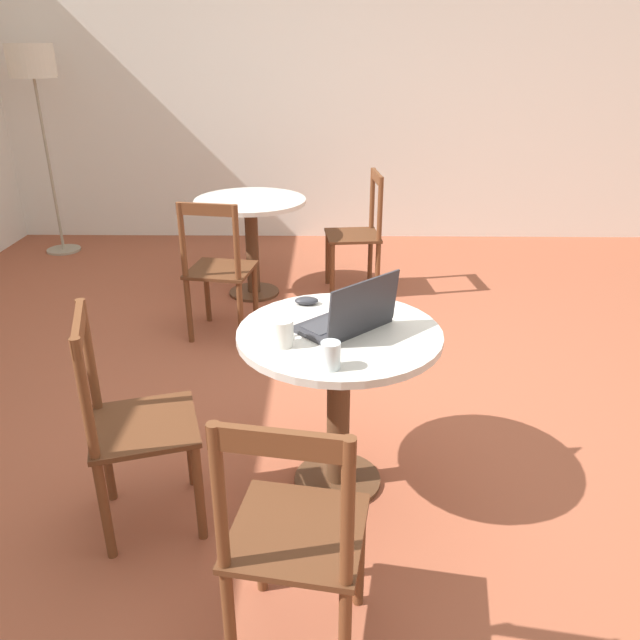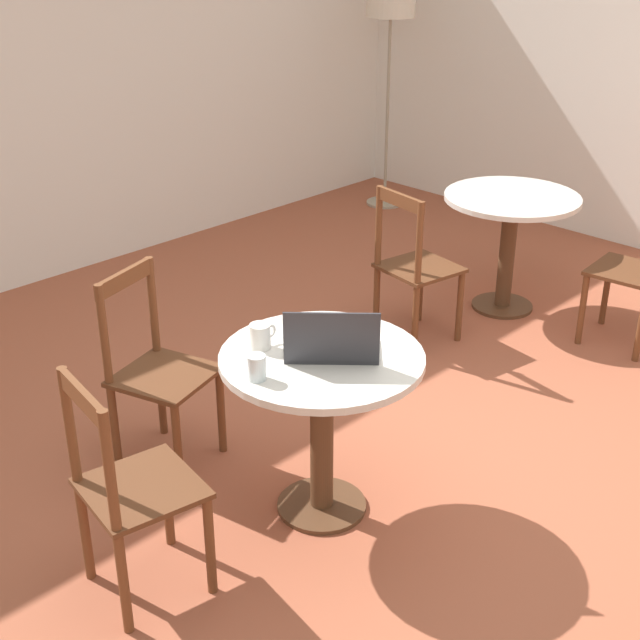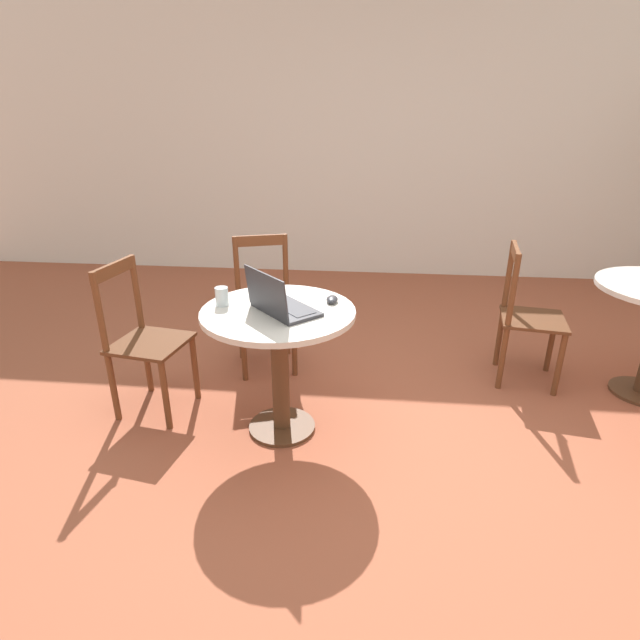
% 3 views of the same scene
% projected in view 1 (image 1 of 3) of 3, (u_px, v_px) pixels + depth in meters
% --- Properties ---
extents(ground_plane, '(16.00, 16.00, 0.00)m').
position_uv_depth(ground_plane, '(379.00, 417.00, 3.13)').
color(ground_plane, '#9E5138').
extents(wall_side, '(0.06, 9.40, 2.70)m').
position_uv_depth(wall_side, '(358.00, 88.00, 5.52)').
color(wall_side, white).
rests_on(wall_side, ground_plane).
extents(cafe_table_near, '(0.79, 0.79, 0.71)m').
position_uv_depth(cafe_table_near, '(339.00, 367.00, 2.44)').
color(cafe_table_near, '#51331E').
rests_on(cafe_table_near, ground_plane).
extents(cafe_table_mid, '(0.79, 0.79, 0.71)m').
position_uv_depth(cafe_table_mid, '(251.00, 221.00, 4.44)').
color(cafe_table_mid, '#51331E').
rests_on(cafe_table_mid, ground_plane).
extents(chair_near_back, '(0.48, 0.48, 0.88)m').
position_uv_depth(chair_near_back, '(132.00, 426.00, 2.28)').
color(chair_near_back, brown).
rests_on(chair_near_back, ground_plane).
extents(chair_near_left, '(0.44, 0.44, 0.88)m').
position_uv_depth(chair_near_left, '(294.00, 540.00, 1.76)').
color(chair_near_left, brown).
rests_on(chair_near_left, ground_plane).
extents(chair_mid_front, '(0.42, 0.42, 0.88)m').
position_uv_depth(chair_mid_front, '(358.00, 234.00, 4.55)').
color(chair_mid_front, brown).
rests_on(chair_mid_front, ground_plane).
extents(chair_mid_left, '(0.44, 0.44, 0.88)m').
position_uv_depth(chair_mid_left, '(219.00, 271.00, 3.82)').
color(chair_mid_left, brown).
rests_on(chair_mid_left, ground_plane).
extents(floor_lamp, '(0.37, 0.37, 1.71)m').
position_uv_depth(floor_lamp, '(33.00, 73.00, 5.01)').
color(floor_lamp, '#9E937F').
rests_on(floor_lamp, ground_plane).
extents(laptop, '(0.41, 0.42, 0.22)m').
position_uv_depth(laptop, '(349.00, 318.00, 2.37)').
color(laptop, '#2D2D33').
rests_on(laptop, cafe_table_near).
extents(mouse, '(0.06, 0.10, 0.03)m').
position_uv_depth(mouse, '(307.00, 301.00, 2.61)').
color(mouse, '#2D2D33').
rests_on(mouse, cafe_table_near).
extents(mug, '(0.12, 0.08, 0.10)m').
position_uv_depth(mug, '(282.00, 332.00, 2.25)').
color(mug, silver).
rests_on(mug, cafe_table_near).
extents(drinking_glass, '(0.07, 0.07, 0.10)m').
position_uv_depth(drinking_glass, '(331.00, 355.00, 2.09)').
color(drinking_glass, silver).
rests_on(drinking_glass, cafe_table_near).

